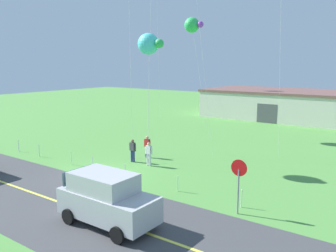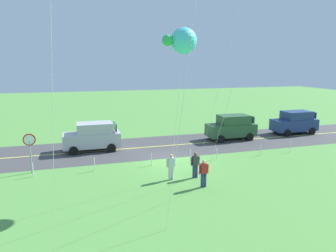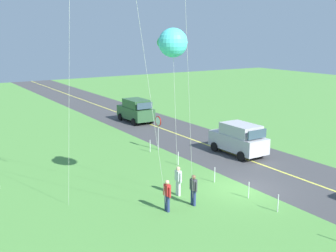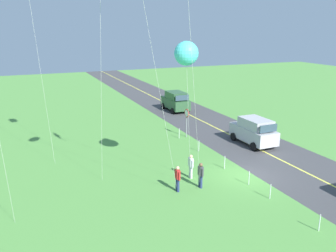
% 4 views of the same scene
% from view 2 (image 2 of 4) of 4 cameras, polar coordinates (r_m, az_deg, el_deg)
% --- Properties ---
extents(ground_plane, '(120.00, 120.00, 0.10)m').
position_cam_2_polar(ground_plane, '(22.38, 0.65, -6.48)').
color(ground_plane, '#549342').
extents(asphalt_road, '(120.00, 7.00, 0.00)m').
position_cam_2_polar(asphalt_road, '(26.05, -1.96, -3.78)').
color(asphalt_road, '#424244').
rests_on(asphalt_road, ground).
extents(road_centre_stripe, '(120.00, 0.16, 0.00)m').
position_cam_2_polar(road_centre_stripe, '(26.05, -1.96, -3.77)').
color(road_centre_stripe, '#E5E04C').
rests_on(road_centre_stripe, asphalt_road).
extents(car_suv_foreground, '(4.40, 2.12, 2.24)m').
position_cam_2_polar(car_suv_foreground, '(25.33, -13.73, -1.86)').
color(car_suv_foreground, '#B7B7BC').
rests_on(car_suv_foreground, ground).
extents(car_parked_west_far, '(4.40, 2.12, 2.24)m').
position_cam_2_polar(car_parked_west_far, '(33.07, 22.35, 0.68)').
color(car_parked_west_far, navy).
rests_on(car_parked_west_far, ground).
extents(car_parked_west_near, '(4.40, 2.12, 2.24)m').
position_cam_2_polar(car_parked_west_near, '(28.82, 11.68, -0.17)').
color(car_parked_west_near, '#2D5633').
rests_on(car_parked_west_near, ground).
extents(stop_sign, '(0.76, 0.08, 2.56)m').
position_cam_2_polar(stop_sign, '(21.25, -24.17, -3.29)').
color(stop_sign, gray).
rests_on(stop_sign, ground).
extents(person_adult_near, '(0.58, 0.22, 1.60)m').
position_cam_2_polar(person_adult_near, '(18.91, 5.05, -7.01)').
color(person_adult_near, navy).
rests_on(person_adult_near, ground).
extents(person_adult_companion, '(0.58, 0.22, 1.60)m').
position_cam_2_polar(person_adult_companion, '(18.52, 0.56, -7.37)').
color(person_adult_companion, silver).
rests_on(person_adult_companion, ground).
extents(person_child_watcher, '(0.58, 0.22, 1.60)m').
position_cam_2_polar(person_child_watcher, '(17.57, 6.61, -8.51)').
color(person_child_watcher, navy).
rests_on(person_child_watcher, ground).
extents(kite_blue_mid, '(1.90, 1.40, 8.74)m').
position_cam_2_polar(kite_blue_mid, '(17.07, 2.72, 15.46)').
color(kite_blue_mid, silver).
rests_on(kite_blue_mid, ground).
extents(fence_post_0, '(0.05, 0.05, 0.90)m').
position_cam_2_polar(fence_post_0, '(26.03, 21.66, -3.59)').
color(fence_post_0, silver).
rests_on(fence_post_0, ground).
extents(fence_post_1, '(0.05, 0.05, 0.90)m').
position_cam_2_polar(fence_post_1, '(24.50, 16.74, -4.17)').
color(fence_post_1, silver).
rests_on(fence_post_1, ground).
extents(fence_post_2, '(0.05, 0.05, 0.90)m').
position_cam_2_polar(fence_post_2, '(22.74, 9.01, -5.01)').
color(fence_post_2, silver).
rests_on(fence_post_2, ground).
extents(fence_post_3, '(0.05, 0.05, 0.90)m').
position_cam_2_polar(fence_post_3, '(21.97, 4.18, -5.49)').
color(fence_post_3, silver).
rests_on(fence_post_3, ground).
extents(fence_post_4, '(0.05, 0.05, 0.90)m').
position_cam_2_polar(fence_post_4, '(21.16, -3.07, -6.14)').
color(fence_post_4, silver).
rests_on(fence_post_4, ground).
extents(fence_post_5, '(0.05, 0.05, 0.90)m').
position_cam_2_polar(fence_post_5, '(20.66, -13.43, -6.89)').
color(fence_post_5, silver).
rests_on(fence_post_5, ground).
extents(fence_post_6, '(0.05, 0.05, 0.90)m').
position_cam_2_polar(fence_post_6, '(20.83, -23.67, -7.41)').
color(fence_post_6, silver).
rests_on(fence_post_6, ground).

